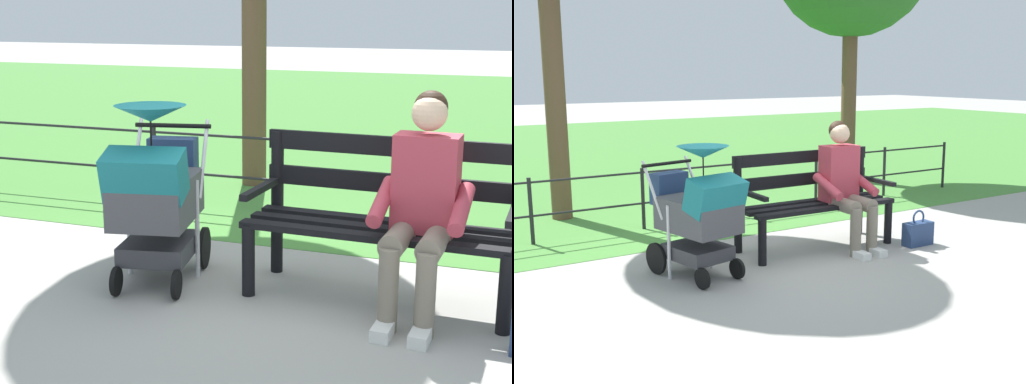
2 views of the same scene
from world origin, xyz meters
TOP-DOWN VIEW (x-y plane):
  - ground_plane at (0.00, 0.00)m, footprint 60.00×60.00m
  - grass_lawn at (0.00, -8.80)m, footprint 40.00×16.00m
  - park_bench at (-0.59, -0.12)m, footprint 1.62×0.65m
  - person_on_bench at (-0.84, 0.11)m, footprint 0.54×0.74m
  - stroller at (0.80, 0.16)m, footprint 0.67×0.96m
  - park_fence at (-0.49, -1.68)m, footprint 8.45×0.04m

SIDE VIEW (x-z plane):
  - ground_plane at x=0.00m, z-range 0.00..0.00m
  - grass_lawn at x=0.00m, z-range 0.00..0.01m
  - park_fence at x=-0.49m, z-range 0.07..0.77m
  - park_bench at x=-0.59m, z-range 0.05..1.01m
  - stroller at x=0.80m, z-range 0.02..1.17m
  - person_on_bench at x=-0.84m, z-range 0.04..1.31m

